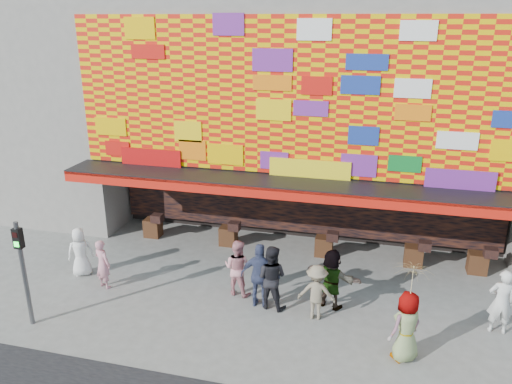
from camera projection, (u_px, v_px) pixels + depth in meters
ground at (266, 325)px, 13.56m from camera, size 90.00×90.00×0.00m
shop_building at (315, 90)px, 19.29m from camera, size 15.20×9.40×10.00m
neighbor_left at (21, 63)px, 21.93m from camera, size 11.00×8.00×12.00m
signal_left at (22, 262)px, 13.03m from camera, size 0.22×0.20×3.00m
ped_a at (80, 252)px, 15.97m from camera, size 0.94×0.86×1.62m
ped_b at (103, 264)px, 15.22m from camera, size 0.67×0.55×1.58m
ped_c at (271, 277)px, 14.12m from camera, size 1.03×0.86×1.91m
ped_d at (317, 292)px, 13.65m from camera, size 1.06×0.63×1.60m
ped_e at (260, 276)px, 14.18m from camera, size 1.16×0.52×1.94m
ped_f at (331, 279)px, 14.14m from camera, size 1.74×1.05×1.79m
ped_g at (406, 327)px, 11.95m from camera, size 1.05×1.02×1.82m
ped_h at (501, 302)px, 12.99m from camera, size 0.68×0.45×1.82m
ped_i at (237, 268)px, 14.84m from camera, size 0.95×0.80×1.74m
parasol at (412, 282)px, 11.54m from camera, size 1.21×1.22×1.81m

